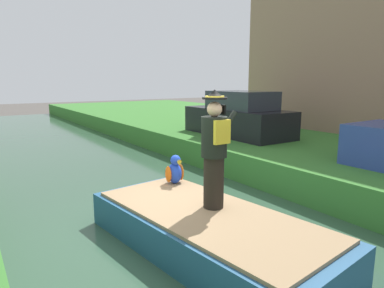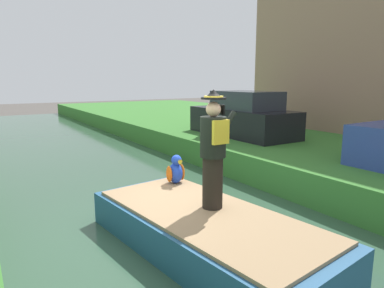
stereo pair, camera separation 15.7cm
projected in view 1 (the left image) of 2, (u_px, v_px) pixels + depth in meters
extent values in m
plane|color=#4C4742|center=(180.00, 236.00, 6.04)|extent=(80.00, 80.00, 0.00)
cube|color=#33513D|center=(180.00, 233.00, 6.03)|extent=(5.55, 48.00, 0.10)
cube|color=#23517A|center=(208.00, 232.00, 5.31)|extent=(2.28, 4.38, 0.56)
cube|color=#997A56|center=(208.00, 214.00, 5.26)|extent=(2.10, 4.03, 0.05)
cylinder|color=black|center=(214.00, 182.00, 5.39)|extent=(0.32, 0.32, 0.82)
cylinder|color=black|center=(214.00, 137.00, 5.25)|extent=(0.40, 0.40, 0.62)
cube|color=gold|center=(222.00, 132.00, 5.08)|extent=(0.28, 0.06, 0.36)
sphere|color=#DBA884|center=(215.00, 109.00, 5.18)|extent=(0.23, 0.23, 0.23)
cylinder|color=black|center=(215.00, 98.00, 5.15)|extent=(0.38, 0.38, 0.03)
cone|color=black|center=(215.00, 93.00, 5.13)|extent=(0.26, 0.26, 0.12)
cylinder|color=gold|center=(215.00, 96.00, 5.14)|extent=(0.29, 0.29, 0.02)
cylinder|color=black|center=(227.00, 125.00, 5.31)|extent=(0.38, 0.09, 0.43)
cube|color=black|center=(224.00, 110.00, 5.20)|extent=(0.03, 0.08, 0.15)
ellipsoid|color=blue|center=(175.00, 173.00, 6.70)|extent=(0.26, 0.32, 0.40)
sphere|color=blue|center=(176.00, 160.00, 6.62)|extent=(0.20, 0.20, 0.20)
cone|color=yellow|center=(178.00, 162.00, 6.54)|extent=(0.09, 0.09, 0.09)
ellipsoid|color=orange|center=(168.00, 174.00, 6.62)|extent=(0.08, 0.20, 0.32)
ellipsoid|color=orange|center=(181.00, 172.00, 6.78)|extent=(0.08, 0.20, 0.32)
cube|color=black|center=(237.00, 122.00, 11.79)|extent=(1.73, 4.01, 0.90)
cube|color=#2D333D|center=(242.00, 100.00, 11.49)|extent=(1.46, 2.21, 0.60)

